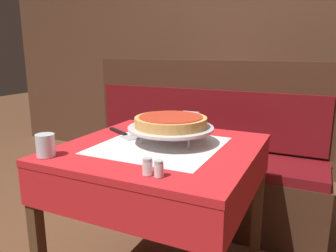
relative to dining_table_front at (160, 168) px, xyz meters
name	(u,v)px	position (x,y,z in m)	size (l,w,h in m)	color
dining_table_front	(160,168)	(0.00, 0.00, 0.00)	(0.87, 0.87, 0.76)	red
dining_table_rear	(219,112)	(-0.17, 1.51, 0.00)	(0.60, 0.60, 0.77)	red
booth_bench	(196,170)	(-0.12, 0.81, -0.31)	(1.78, 0.47, 1.12)	#3D2316
back_wall_panel	(251,49)	(0.00, 1.93, 0.55)	(6.00, 0.04, 2.40)	#4C2D1E
pizza_pan_stand	(171,129)	(0.03, 0.05, 0.18)	(0.40, 0.40, 0.08)	#ADADB2
deep_dish_pizza	(171,121)	(0.03, 0.05, 0.22)	(0.34, 0.34, 0.05)	tan
pizza_server	(123,134)	(-0.26, 0.09, 0.12)	(0.26, 0.18, 0.01)	#BCBCC1
water_glass_near	(46,145)	(-0.35, -0.35, 0.16)	(0.08, 0.08, 0.09)	silver
salt_shaker	(148,166)	(0.13, -0.35, 0.14)	(0.04, 0.04, 0.06)	silver
pepper_shaker	(159,169)	(0.17, -0.35, 0.14)	(0.03, 0.03, 0.06)	silver
napkin_holder	(190,120)	(-0.01, 0.39, 0.16)	(0.10, 0.05, 0.09)	#B2B2B7
condiment_caddy	(223,94)	(-0.15, 1.53, 0.16)	(0.12, 0.12, 0.15)	black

